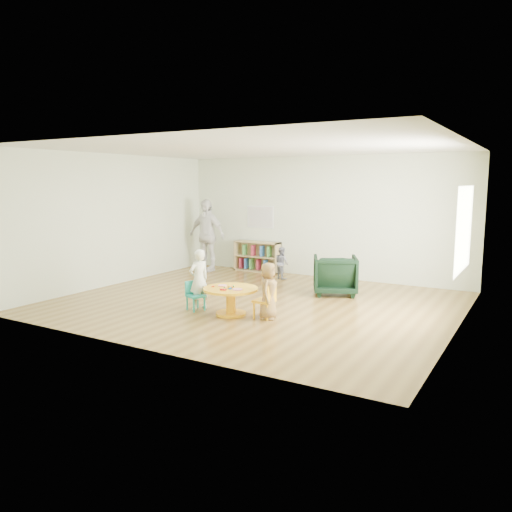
# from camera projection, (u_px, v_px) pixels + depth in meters

# --- Properties ---
(room) EXTENTS (7.10, 7.00, 2.80)m
(room) POSITION_uv_depth(u_px,v_px,m) (256.00, 200.00, 8.94)
(room) COLOR brown
(room) RESTS_ON ground
(activity_table) EXTENTS (0.92, 0.92, 0.50)m
(activity_table) POSITION_uv_depth(u_px,v_px,m) (231.00, 296.00, 8.33)
(activity_table) COLOR yellow
(activity_table) RESTS_ON ground
(kid_chair_left) EXTENTS (0.35, 0.35, 0.51)m
(kid_chair_left) POSITION_uv_depth(u_px,v_px,m) (194.00, 294.00, 8.66)
(kid_chair_left) COLOR teal
(kid_chair_left) RESTS_ON ground
(kid_chair_right) EXTENTS (0.31, 0.31, 0.57)m
(kid_chair_right) POSITION_uv_depth(u_px,v_px,m) (266.00, 300.00, 8.11)
(kid_chair_right) COLOR yellow
(kid_chair_right) RESTS_ON ground
(bookshelf) EXTENTS (1.20, 0.30, 0.75)m
(bookshelf) POSITION_uv_depth(u_px,v_px,m) (257.00, 257.00, 12.42)
(bookshelf) COLOR tan
(bookshelf) RESTS_ON ground
(alphabet_poster) EXTENTS (0.74, 0.01, 0.54)m
(alphabet_poster) POSITION_uv_depth(u_px,v_px,m) (260.00, 217.00, 12.37)
(alphabet_poster) COLOR white
(alphabet_poster) RESTS_ON ground
(armchair) EXTENTS (1.11, 1.12, 0.78)m
(armchair) POSITION_uv_depth(u_px,v_px,m) (335.00, 275.00, 9.85)
(armchair) COLOR black
(armchair) RESTS_ON ground
(child_left) EXTENTS (0.36, 0.45, 1.06)m
(child_left) POSITION_uv_depth(u_px,v_px,m) (199.00, 279.00, 8.68)
(child_left) COLOR white
(child_left) RESTS_ON ground
(child_right) EXTENTS (0.39, 0.51, 0.93)m
(child_right) POSITION_uv_depth(u_px,v_px,m) (268.00, 291.00, 8.06)
(child_right) COLOR gold
(child_right) RESTS_ON ground
(toddler) EXTENTS (0.45, 0.42, 0.74)m
(toddler) POSITION_uv_depth(u_px,v_px,m) (282.00, 263.00, 11.44)
(toddler) COLOR #191F3F
(toddler) RESTS_ON ground
(adult_caretaker) EXTENTS (1.07, 0.48, 1.79)m
(adult_caretaker) POSITION_uv_depth(u_px,v_px,m) (207.00, 235.00, 12.42)
(adult_caretaker) COLOR white
(adult_caretaker) RESTS_ON ground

